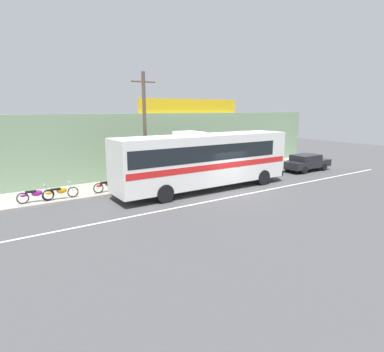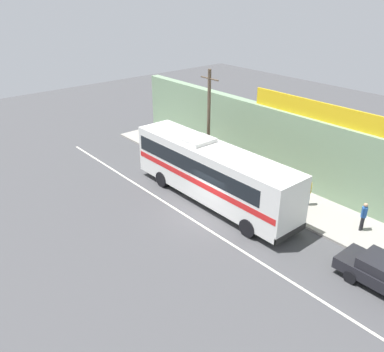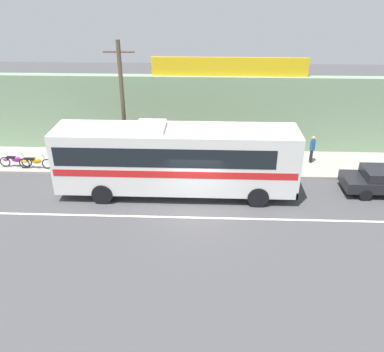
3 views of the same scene
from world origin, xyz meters
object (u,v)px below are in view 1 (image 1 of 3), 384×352
Objects in this scene: motorcycle_orange at (108,185)px; pedestrian_near_shop at (219,159)px; intercity_bus at (204,158)px; pedestrian_far_right at (215,162)px; pedestrian_far_left at (251,156)px; utility_pole at (145,129)px; motorcycle_red at (35,194)px; motorcycle_green at (60,192)px; parked_car at (306,162)px.

motorcycle_orange is 9.95m from pedestrian_near_shop.
pedestrian_far_right is at bearing 42.41° from intercity_bus.
intercity_bus is at bearing -23.69° from motorcycle_orange.
pedestrian_far_left is (7.86, 3.87, -0.97)m from intercity_bus.
utility_pole reaches higher than motorcycle_red.
motorcycle_green is (-5.38, -0.08, -3.32)m from utility_pole.
pedestrian_near_shop is (7.25, 1.53, -2.76)m from utility_pole.
intercity_bus reaches higher than pedestrian_far_right.
parked_car is 2.70× the size of pedestrian_far_left.
utility_pole is 7.41m from motorcycle_red.
motorcycle_red is 1.15× the size of pedestrian_far_left.
utility_pole reaches higher than pedestrian_far_left.
motorcycle_red is at bearing -177.83° from pedestrian_far_right.
motorcycle_red is (-6.63, 0.08, -3.32)m from utility_pole.
motorcycle_orange is (-2.56, 0.01, -3.32)m from utility_pole.
utility_pole reaches higher than pedestrian_far_right.
pedestrian_far_right is at bearing 3.18° from motorcycle_green.
utility_pole reaches higher than motorcycle_orange.
motorcycle_green is 1.21× the size of pedestrian_far_right.
utility_pole is 4.36× the size of pedestrian_far_left.
intercity_bus is at bearing -39.34° from utility_pole.
motorcycle_red and motorcycle_orange have the same top height.
parked_car is 2.64× the size of pedestrian_near_shop.
pedestrian_near_shop is at bearing 5.99° from motorcycle_red.
pedestrian_far_right is (3.24, 2.95, -0.98)m from intercity_bus.
pedestrian_far_right is 1.47m from pedestrian_near_shop.
parked_car is at bearing -5.45° from motorcycle_green.
motorcycle_orange is (-16.44, 1.93, -0.17)m from parked_car.
intercity_bus is at bearing -14.51° from motorcycle_red.
parked_car is at bearing -47.61° from pedestrian_far_left.
motorcycle_orange is (4.07, -0.07, 0.00)m from motorcycle_red.
parked_car is 8.12m from pedestrian_far_right.
intercity_bus is 2.70× the size of parked_car.
pedestrian_far_right is at bearing -138.44° from pedestrian_near_shop.
parked_car is 4.61m from pedestrian_far_left.
intercity_bus reaches higher than motorcycle_red.
pedestrian_near_shop is at bearing 11.93° from utility_pole.
pedestrian_far_right is at bearing 162.19° from parked_car.
pedestrian_far_left is at bearing 132.39° from parked_car.
pedestrian_far_left reaches higher than motorcycle_green.
utility_pole reaches higher than pedestrian_near_shop.
parked_car is 16.55m from motorcycle_orange.
parked_car reaches higher than motorcycle_green.
intercity_bus reaches higher than pedestrian_far_left.
pedestrian_far_right is at bearing 5.20° from utility_pole.
utility_pole is at bearing -0.66° from motorcycle_red.
pedestrian_far_left is at bearing 7.77° from utility_pole.
motorcycle_red is (-9.55, 2.47, -1.50)m from intercity_bus.
pedestrian_near_shop reaches higher than motorcycle_orange.
utility_pole is 4.27× the size of pedestrian_near_shop.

